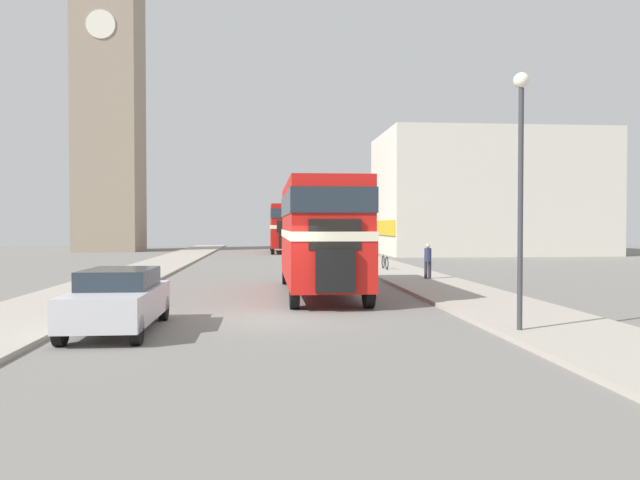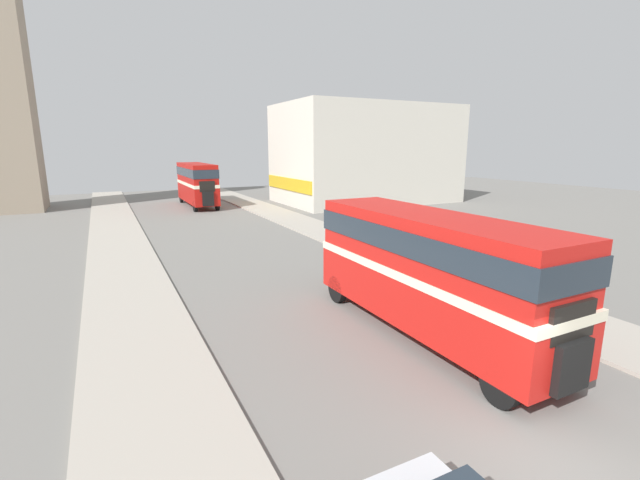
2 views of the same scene
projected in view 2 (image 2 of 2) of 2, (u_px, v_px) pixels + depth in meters
name	position (u px, v px, depth m)	size (l,w,h in m)	color
ground_plane	(557.00, 466.00, 8.34)	(120.00, 120.00, 0.00)	slate
double_decker_bus	(428.00, 264.00, 13.76)	(2.56, 9.96, 4.01)	red
bus_distant	(197.00, 181.00, 44.10)	(2.42, 9.69, 4.38)	#B2140F
pedestrian_walking	(445.00, 255.00, 20.55)	(0.32, 0.32, 1.57)	#282833
bicycle_on_pavement	(362.00, 242.00, 25.81)	(0.05, 1.76, 0.78)	black
shop_building_block	(366.00, 154.00, 47.69)	(18.83, 11.63, 10.50)	beige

